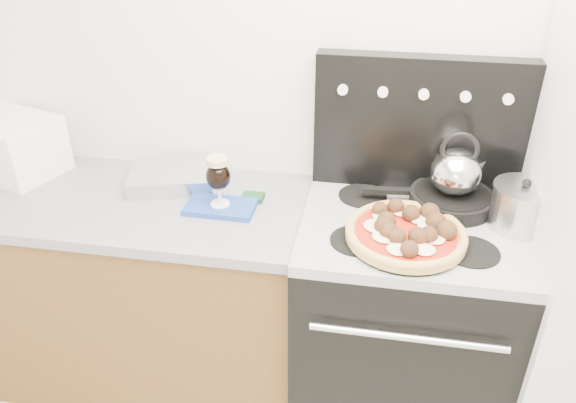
% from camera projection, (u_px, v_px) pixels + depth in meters
% --- Properties ---
extents(room_shell, '(3.52, 3.01, 2.52)m').
position_uv_depth(room_shell, '(396.00, 320.00, 1.03)').
color(room_shell, beige).
rests_on(room_shell, ground).
extents(base_cabinet, '(1.45, 0.60, 0.86)m').
position_uv_depth(base_cabinet, '(133.00, 293.00, 2.37)').
color(base_cabinet, brown).
rests_on(base_cabinet, ground).
extents(countertop, '(1.48, 0.63, 0.04)m').
position_uv_depth(countertop, '(117.00, 201.00, 2.14)').
color(countertop, gray).
rests_on(countertop, base_cabinet).
extents(stove_body, '(0.76, 0.65, 0.88)m').
position_uv_depth(stove_body, '(399.00, 326.00, 2.18)').
color(stove_body, black).
rests_on(stove_body, ground).
extents(cooktop, '(0.76, 0.65, 0.04)m').
position_uv_depth(cooktop, '(412.00, 227.00, 1.94)').
color(cooktop, '#ADADB2').
rests_on(cooktop, stove_body).
extents(backguard, '(0.76, 0.08, 0.50)m').
position_uv_depth(backguard, '(419.00, 124.00, 2.04)').
color(backguard, black).
rests_on(backguard, cooktop).
extents(toaster_oven, '(0.43, 0.37, 0.23)m').
position_uv_depth(toaster_oven, '(12.00, 145.00, 2.25)').
color(toaster_oven, white).
rests_on(toaster_oven, countertop).
extents(foil_sheet, '(0.37, 0.31, 0.06)m').
position_uv_depth(foil_sheet, '(172.00, 178.00, 2.19)').
color(foil_sheet, white).
rests_on(foil_sheet, countertop).
extents(oven_mitt, '(0.25, 0.15, 0.02)m').
position_uv_depth(oven_mitt, '(220.00, 207.00, 2.04)').
color(oven_mitt, '#2244A0').
rests_on(oven_mitt, countertop).
extents(beer_glass, '(0.10, 0.10, 0.19)m').
position_uv_depth(beer_glass, '(219.00, 181.00, 1.99)').
color(beer_glass, black).
rests_on(beer_glass, oven_mitt).
extents(pizza_pan, '(0.48, 0.48, 0.01)m').
position_uv_depth(pizza_pan, '(405.00, 240.00, 1.83)').
color(pizza_pan, black).
rests_on(pizza_pan, cooktop).
extents(pizza, '(0.45, 0.45, 0.06)m').
position_uv_depth(pizza, '(406.00, 231.00, 1.81)').
color(pizza, '#E7C26E').
rests_on(pizza, pizza_pan).
extents(skillet, '(0.33, 0.33, 0.05)m').
position_uv_depth(skillet, '(451.00, 200.00, 2.01)').
color(skillet, black).
rests_on(skillet, cooktop).
extents(tea_kettle, '(0.22, 0.22, 0.20)m').
position_uv_depth(tea_kettle, '(457.00, 169.00, 1.95)').
color(tea_kettle, white).
rests_on(tea_kettle, skillet).
extents(stock_pot, '(0.20, 0.20, 0.14)m').
position_uv_depth(stock_pot, '(521.00, 208.00, 1.88)').
color(stock_pot, '#BCBCC1').
rests_on(stock_pot, cooktop).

